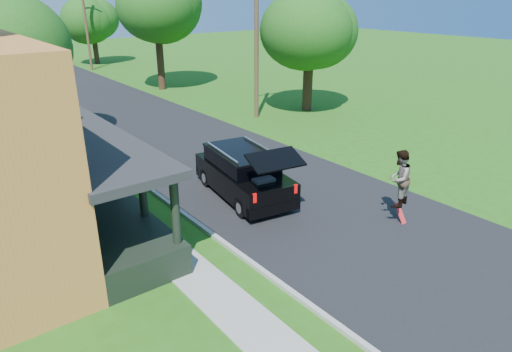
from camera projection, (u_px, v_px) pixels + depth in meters
ground at (355, 228)px, 15.10m from camera, size 140.00×140.00×0.00m
street at (120, 112)px, 29.80m from camera, size 8.00×120.00×0.02m
curb at (56, 122)px, 27.52m from camera, size 0.15×120.00×0.12m
sidewalk at (28, 126)px, 26.64m from camera, size 1.30×120.00×0.03m
front_walk at (2, 244)px, 14.14m from camera, size 6.50×1.20×0.03m
black_suv at (244, 173)px, 17.17m from camera, size 2.70×5.40×2.41m
skateboarder at (399, 179)px, 14.87m from camera, size 1.10×0.95×1.94m
skateboard at (401, 215)px, 15.49m from camera, size 0.36×0.58×0.66m
tree_left_mid at (4, 36)px, 20.78m from camera, size 6.21×6.36×8.25m
tree_right_near at (309, 24)px, 28.25m from camera, size 6.69×6.97×8.33m
tree_right_mid at (155, 6)px, 34.46m from camera, size 6.42×6.35×9.69m
tree_right_far at (91, 15)px, 48.02m from camera, size 5.69×5.68×7.93m
utility_pole_near at (256, 34)px, 26.65m from camera, size 1.64×0.28×9.73m
utility_pole_far at (86, 23)px, 44.20m from camera, size 1.54×0.37×8.73m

